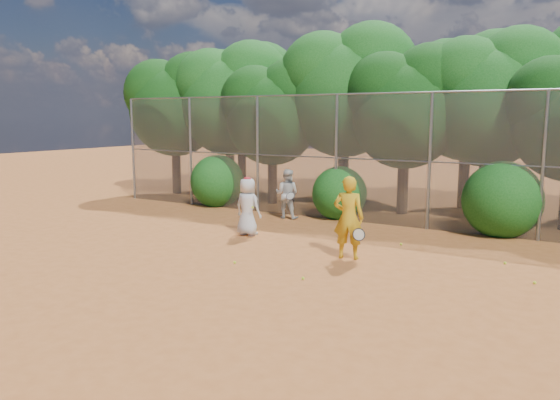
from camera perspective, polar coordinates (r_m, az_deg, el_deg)
The scene contains 22 objects.
ground at distance 12.22m, azimuth -2.00°, elevation -7.01°, with size 80.00×80.00×0.00m, color #A25624.
fence_back at distance 17.21m, azimuth 8.55°, elevation 4.43°, with size 20.05×0.09×4.03m.
tree_0 at distance 23.92m, azimuth -10.80°, elevation 10.07°, with size 4.38×3.81×6.00m.
tree_1 at distance 22.75m, azimuth -5.15°, elevation 10.85°, with size 4.64×4.03×6.35m.
tree_2 at distance 20.77m, azimuth -0.64°, elevation 9.48°, with size 3.99×3.47×5.47m.
tree_3 at distance 20.52m, azimuth 6.99°, elevation 11.70°, with size 4.89×4.26×6.70m.
tree_4 at distance 19.04m, azimuth 13.17°, elevation 9.85°, with size 4.19×3.64×5.73m.
tree_5 at distance 19.22m, azimuth 21.19°, elevation 10.35°, with size 4.51×3.92×6.17m.
tree_9 at distance 25.21m, azimuth -3.90°, elevation 11.05°, with size 4.83×4.20×6.62m.
tree_10 at distance 22.94m, azimuth 6.96°, elevation 11.96°, with size 5.15×4.48×7.06m.
tree_11 at distance 20.99m, azimuth 19.24°, elevation 10.58°, with size 4.64×4.03×6.35m.
bush_0 at distance 20.51m, azimuth -6.58°, elevation 2.20°, with size 2.00×2.00×2.00m, color #134C14.
bush_1 at distance 17.95m, azimuth 6.23°, elevation 0.96°, with size 1.80×1.80×1.80m, color #134C14.
bush_2 at distance 16.50m, azimuth 22.22°, elevation 0.37°, with size 2.20×2.20×2.20m, color #134C14.
player_yellow at distance 12.83m, azimuth 7.17°, elevation -1.84°, with size 0.91×0.65×1.96m.
player_teen at distance 15.28m, azimuth -3.40°, elevation -0.67°, with size 0.82×0.56×1.65m.
player_white at distance 17.79m, azimuth 0.74°, elevation 0.65°, with size 0.90×0.78×1.62m.
ball_0 at distance 14.55m, azimuth 12.54°, elevation -4.51°, with size 0.07×0.07×0.07m, color #CAE629.
ball_1 at distance 11.29m, azimuth 2.42°, elevation -8.18°, with size 0.07×0.07×0.07m, color #CAE629.
ball_2 at distance 12.12m, azimuth 25.07°, elevation -7.82°, with size 0.07×0.07×0.07m, color #CAE629.
ball_3 at distance 12.51m, azimuth -4.76°, elevation -6.51°, with size 0.07×0.07×0.07m, color #CAE629.
ball_4 at distance 13.42m, azimuth 22.45°, elevation -6.10°, with size 0.07×0.07×0.07m, color #CAE629.
Camera 1 is at (6.39, -9.88, 3.32)m, focal length 35.00 mm.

